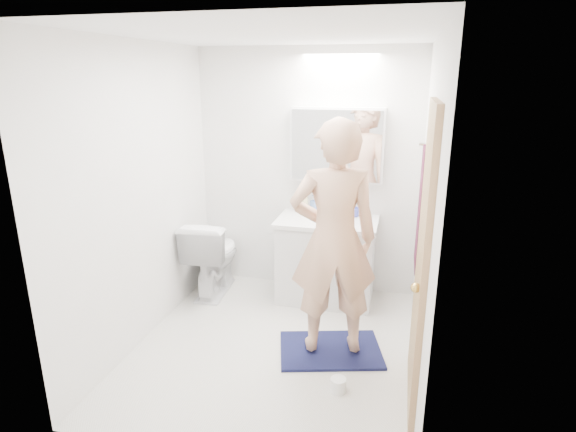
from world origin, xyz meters
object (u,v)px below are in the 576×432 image
(toilet_paper_roll, at_px, (338,385))
(soap_bottle_a, at_px, (304,202))
(vanity_cabinet, at_px, (326,262))
(soap_bottle_b, at_px, (316,204))
(medicine_cabinet, at_px, (337,145))
(person, at_px, (334,240))
(toilet, at_px, (213,255))
(toothbrush_cup, at_px, (355,212))

(toilet_paper_roll, bearing_deg, soap_bottle_a, 110.54)
(vanity_cabinet, height_order, toilet_paper_roll, vanity_cabinet)
(soap_bottle_a, height_order, soap_bottle_b, soap_bottle_a)
(medicine_cabinet, xyz_separation_m, soap_bottle_b, (-0.19, -0.03, -0.59))
(vanity_cabinet, xyz_separation_m, toilet_paper_roll, (0.33, -1.40, -0.34))
(person, bearing_deg, toilet_paper_roll, 89.99)
(toilet, relative_size, person, 0.43)
(vanity_cabinet, height_order, toilet, toilet)
(toilet, xyz_separation_m, soap_bottle_b, (0.99, 0.30, 0.52))
(toilet, xyz_separation_m, toothbrush_cup, (1.38, 0.28, 0.47))
(medicine_cabinet, height_order, toilet_paper_roll, medicine_cabinet)
(toilet_paper_roll, bearing_deg, vanity_cabinet, 103.10)
(toilet_paper_roll, bearing_deg, soap_bottle_b, 106.64)
(soap_bottle_a, distance_m, toothbrush_cup, 0.51)
(toilet, relative_size, toothbrush_cup, 8.15)
(person, height_order, toothbrush_cup, person)
(toilet, height_order, soap_bottle_a, soap_bottle_a)
(vanity_cabinet, bearing_deg, toothbrush_cup, 32.95)
(medicine_cabinet, height_order, toilet, medicine_cabinet)
(toothbrush_cup, height_order, toilet_paper_roll, toothbrush_cup)
(toothbrush_cup, bearing_deg, toilet_paper_roll, -87.08)
(toilet, bearing_deg, soap_bottle_a, -166.99)
(medicine_cabinet, relative_size, toilet_paper_roll, 8.00)
(vanity_cabinet, bearing_deg, medicine_cabinet, 78.45)
(medicine_cabinet, bearing_deg, soap_bottle_b, -171.00)
(toilet, height_order, toilet_paper_roll, toilet)
(soap_bottle_b, bearing_deg, toilet_paper_roll, -73.36)
(toilet, distance_m, toothbrush_cup, 1.49)
(toothbrush_cup, bearing_deg, soap_bottle_a, -178.86)
(toilet, bearing_deg, vanity_cabinet, -177.97)
(medicine_cabinet, xyz_separation_m, person, (0.15, -1.13, -0.54))
(vanity_cabinet, relative_size, medicine_cabinet, 1.02)
(person, bearing_deg, toilet, -46.46)
(soap_bottle_b, xyz_separation_m, toothbrush_cup, (0.39, -0.02, -0.05))
(medicine_cabinet, bearing_deg, toilet_paper_roll, -80.03)
(soap_bottle_a, relative_size, soap_bottle_b, 1.23)
(medicine_cabinet, bearing_deg, vanity_cabinet, -101.55)
(toilet_paper_roll, bearing_deg, person, 105.18)
(toothbrush_cup, bearing_deg, vanity_cabinet, -147.05)
(person, height_order, soap_bottle_b, person)
(soap_bottle_a, xyz_separation_m, toothbrush_cup, (0.50, 0.01, -0.07))
(vanity_cabinet, height_order, soap_bottle_b, soap_bottle_b)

